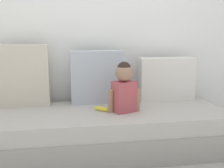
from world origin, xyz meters
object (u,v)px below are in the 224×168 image
at_px(couch, 101,131).
at_px(throw_pillow_center, 97,77).
at_px(throw_pillow_left, 22,76).
at_px(banana, 102,109).
at_px(throw_pillow_right, 167,79).
at_px(toddler, 124,87).

xyz_separation_m(couch, throw_pillow_center, (0.00, 0.31, 0.46)).
xyz_separation_m(throw_pillow_left, banana, (0.74, -0.31, -0.28)).
bearing_deg(throw_pillow_left, throw_pillow_right, 0.00).
bearing_deg(toddler, couch, 166.33).
xyz_separation_m(throw_pillow_center, banana, (0.01, -0.31, -0.25)).
bearing_deg(banana, couch, 176.32).
xyz_separation_m(couch, throw_pillow_right, (0.74, 0.31, 0.42)).
distance_m(couch, throw_pillow_center, 0.56).
bearing_deg(throw_pillow_center, banana, -89.07).
relative_size(couch, throw_pillow_right, 4.05).
xyz_separation_m(throw_pillow_left, toddler, (0.94, -0.36, -0.07)).
bearing_deg(throw_pillow_right, throw_pillow_center, 180.00).
bearing_deg(throw_pillow_right, toddler, -146.23).
bearing_deg(toddler, throw_pillow_right, 33.77).
bearing_deg(banana, throw_pillow_right, 22.99).
relative_size(throw_pillow_right, toddler, 1.28).
xyz_separation_m(toddler, banana, (-0.20, 0.05, -0.21)).
distance_m(couch, toddler, 0.47).
distance_m(throw_pillow_left, banana, 0.85).
height_order(couch, throw_pillow_right, throw_pillow_right).
distance_m(toddler, banana, 0.29).
height_order(throw_pillow_left, banana, throw_pillow_left).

